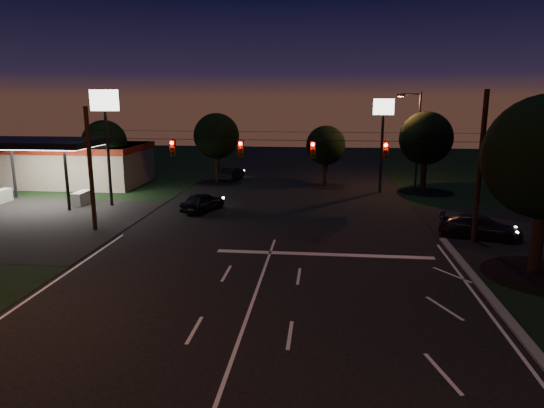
# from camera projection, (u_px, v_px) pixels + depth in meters

# --- Properties ---
(ground) EXTENTS (140.00, 140.00, 0.00)m
(ground) POSITION_uv_depth(u_px,v_px,m) (232.00, 361.00, 16.08)
(ground) COLOR black
(ground) RESTS_ON ground
(stop_bar) EXTENTS (12.00, 0.50, 0.01)m
(stop_bar) POSITION_uv_depth(u_px,v_px,m) (324.00, 254.00, 26.92)
(stop_bar) COLOR silver
(stop_bar) RESTS_ON ground
(utility_pole_right) EXTENTS (0.30, 0.30, 9.00)m
(utility_pole_right) POSITION_uv_depth(u_px,v_px,m) (473.00, 241.00, 29.37)
(utility_pole_right) COLOR black
(utility_pole_right) RESTS_ON ground
(utility_pole_left) EXTENTS (0.28, 0.28, 8.00)m
(utility_pole_left) POSITION_uv_depth(u_px,v_px,m) (95.00, 230.00, 31.91)
(utility_pole_left) COLOR black
(utility_pole_left) RESTS_ON ground
(signal_span) EXTENTS (24.00, 0.40, 1.56)m
(signal_span) POSITION_uv_depth(u_px,v_px,m) (277.00, 148.00, 29.41)
(signal_span) COLOR black
(signal_span) RESTS_ON ground
(gas_station) EXTENTS (14.20, 16.10, 5.25)m
(gas_station) POSITION_uv_depth(u_px,v_px,m) (70.00, 161.00, 47.37)
(gas_station) COLOR gray
(gas_station) RESTS_ON ground
(pole_sign_left_near) EXTENTS (2.20, 0.30, 9.10)m
(pole_sign_left_near) POSITION_uv_depth(u_px,v_px,m) (105.00, 118.00, 37.40)
(pole_sign_left_near) COLOR black
(pole_sign_left_near) RESTS_ON ground
(pole_sign_right) EXTENTS (1.80, 0.30, 8.40)m
(pole_sign_right) POSITION_uv_depth(u_px,v_px,m) (383.00, 124.00, 43.00)
(pole_sign_right) COLOR black
(pole_sign_right) RESTS_ON ground
(street_light_right_far) EXTENTS (2.20, 0.35, 9.00)m
(street_light_right_far) POSITION_uv_depth(u_px,v_px,m) (415.00, 133.00, 44.81)
(street_light_right_far) COLOR black
(street_light_right_far) RESTS_ON ground
(tree_far_a) EXTENTS (4.20, 4.20, 6.42)m
(tree_far_a) POSITION_uv_depth(u_px,v_px,m) (105.00, 143.00, 46.29)
(tree_far_a) COLOR black
(tree_far_a) RESTS_ON ground
(tree_far_b) EXTENTS (4.60, 4.60, 6.98)m
(tree_far_b) POSITION_uv_depth(u_px,v_px,m) (217.00, 137.00, 49.04)
(tree_far_b) COLOR black
(tree_far_b) RESTS_ON ground
(tree_far_c) EXTENTS (3.80, 3.80, 5.86)m
(tree_far_c) POSITION_uv_depth(u_px,v_px,m) (326.00, 146.00, 47.04)
(tree_far_c) COLOR black
(tree_far_c) RESTS_ON ground
(tree_far_d) EXTENTS (4.80, 4.80, 7.30)m
(tree_far_d) POSITION_uv_depth(u_px,v_px,m) (426.00, 139.00, 43.98)
(tree_far_d) COLOR black
(tree_far_d) RESTS_ON ground
(tree_far_e) EXTENTS (4.00, 4.00, 6.18)m
(tree_far_e) POSITION_uv_depth(u_px,v_px,m) (526.00, 150.00, 41.32)
(tree_far_e) COLOR black
(tree_far_e) RESTS_ON ground
(car_oncoming_a) EXTENTS (3.02, 4.52, 1.43)m
(car_oncoming_a) POSITION_uv_depth(u_px,v_px,m) (203.00, 202.00, 37.03)
(car_oncoming_a) COLOR black
(car_oncoming_a) RESTS_ON ground
(car_oncoming_b) EXTENTS (2.09, 4.22, 1.33)m
(car_oncoming_b) POSITION_uv_depth(u_px,v_px,m) (232.00, 173.00, 51.07)
(car_oncoming_b) COLOR black
(car_oncoming_b) RESTS_ON ground
(car_cross) EXTENTS (5.23, 3.27, 1.41)m
(car_cross) POSITION_uv_depth(u_px,v_px,m) (480.00, 227.00, 29.96)
(car_cross) COLOR black
(car_cross) RESTS_ON ground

